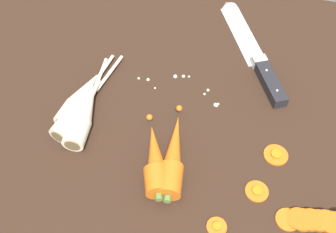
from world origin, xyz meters
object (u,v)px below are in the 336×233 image
Objects in this scene: parsnip_mid_right at (81,99)px; carrot_slice_stray_mid at (257,191)px; carrot_slice_stack at (314,220)px; carrot_slice_stray_near at (276,154)px; parsnip_front at (81,107)px; whole_carrot_second at (155,161)px; carrot_slice_stray_far at (217,226)px; parsnip_mid_left at (84,113)px; chefs_knife at (249,45)px; whole_carrot at (173,157)px.

parsnip_mid_right is 5.16× the size of carrot_slice_stray_mid.
parsnip_mid_right is 46.52cm from carrot_slice_stack.
carrot_slice_stack is 2.66× the size of carrot_slice_stray_near.
parsnip_mid_right is 4.67× the size of carrot_slice_stray_near.
parsnip_front is at bearing -179.50° from carrot_slice_stray_near.
parsnip_front is 1.16× the size of parsnip_mid_right.
whole_carrot_second is at bearing 179.96° from carrot_slice_stray_mid.
carrot_slice_stray_far is at bearing -27.78° from parsnip_front.
parsnip_mid_left is 34.17cm from carrot_slice_stray_mid.
parsnip_mid_left is 5.81× the size of carrot_slice_stray_mid.
carrot_slice_stack is (44.76, -12.62, -0.79)cm from parsnip_mid_right.
parsnip_mid_right is at bearing 164.25° from carrot_slice_stack.
chefs_knife is 42.71cm from carrot_slice_stray_far.
parsnip_mid_right is 38.03cm from carrot_slice_stray_near.
whole_carrot is at bearing -104.61° from chefs_knife.
whole_carrot is at bearing -20.84° from parsnip_mid_right.
carrot_slice_stray_near is 17.56cm from carrot_slice_stray_far.
whole_carrot is 19.15cm from parsnip_mid_left.
carrot_slice_stray_far is (-14.44, -4.67, -0.83)cm from carrot_slice_stack.
chefs_knife is 39.34cm from parsnip_front.
parsnip_front is (-16.90, 7.68, -0.12)cm from whole_carrot_second.
chefs_knife is at bearing 107.86° from carrot_slice_stray_near.
parsnip_mid_left is 43.74cm from carrot_slice_stack.
whole_carrot_second is (-2.82, -1.63, 0.00)cm from whole_carrot.
parsnip_front reaches higher than carrot_slice_stray_near.
carrot_slice_stray_mid is (35.61, -9.49, -1.62)cm from parsnip_mid_right.
parsnip_mid_right reaches higher than carrot_slice_stack.
carrot_slice_stray_mid is (33.52, -6.46, -1.62)cm from parsnip_mid_left.
carrot_slice_stray_far is (28.22, -14.26, -1.62)cm from parsnip_mid_left.
carrot_slice_stray_far is at bearing -31.99° from whole_carrot_second.
carrot_slice_stray_mid is at bearing -10.91° from parsnip_mid_left.
whole_carrot_second is (-11.49, -34.89, 1.45)cm from chefs_knife.
whole_carrot_second is at bearing -22.30° from parsnip_mid_left.
parsnip_mid_left is at bearing -46.12° from parsnip_front.
chefs_knife is 1.58× the size of parsnip_mid_right.
carrot_slice_stray_far is (30.32, -17.30, -1.62)cm from parsnip_mid_right.
chefs_knife reaches higher than carrot_slice_stray_near.
carrot_slice_stray_near and carrot_slice_stray_mid have the same top height.
carrot_slice_stray_near is (35.87, 1.55, -1.62)cm from parsnip_mid_left.
carrot_slice_stack reaches higher than carrot_slice_stray_far.
parsnip_front is (-19.72, 6.05, -0.12)cm from whole_carrot.
parsnip_mid_right is 1.75× the size of carrot_slice_stack.
carrot_slice_stray_mid is (17.80, -0.01, -1.74)cm from whole_carrot_second.
parsnip_mid_left is at bearing 157.70° from whole_carrot_second.
whole_carrot_second reaches higher than carrot_slice_stray_near.
whole_carrot_second is 0.69× the size of parsnip_front.
whole_carrot is at bearing -17.06° from parsnip_front.
parsnip_mid_left is at bearing 169.09° from carrot_slice_stray_mid.
parsnip_front reaches higher than carrot_slice_stray_mid.
whole_carrot_second is at bearing 173.36° from carrot_slice_stack.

